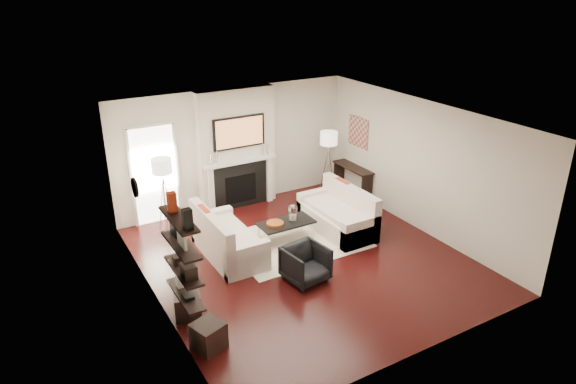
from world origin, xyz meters
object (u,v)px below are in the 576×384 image
loveseat_right_base (336,221)px  lamp_left_shade (162,166)px  lamp_right_shade (329,138)px  ottoman_near (188,305)px  armchair (306,262)px  loveseat_left_base (229,245)px  coffee_table (286,223)px

loveseat_right_base → lamp_left_shade: size_ratio=4.50×
lamp_right_shade → ottoman_near: lamp_right_shade is taller
loveseat_right_base → lamp_right_shade: bearing=62.0°
loveseat_right_base → armchair: (-1.56, -1.29, 0.14)m
loveseat_left_base → coffee_table: bearing=-2.4°
coffee_table → ottoman_near: (-2.54, -1.36, -0.20)m
loveseat_right_base → lamp_left_shade: (-3.06, 1.68, 1.24)m
ottoman_near → loveseat_right_base: bearing=18.7°
loveseat_left_base → lamp_right_shade: 3.71m
loveseat_right_base → ottoman_near: 3.89m
loveseat_left_base → ottoman_near: loveseat_left_base is taller
armchair → ottoman_near: size_ratio=1.74×
loveseat_left_base → ottoman_near: 1.93m
armchair → lamp_left_shade: lamp_left_shade is taller
coffee_table → ottoman_near: bearing=-151.9°
coffee_table → armchair: 1.46m
lamp_left_shade → armchair: bearing=-63.2°
coffee_table → lamp_left_shade: lamp_left_shade is taller
coffee_table → lamp_left_shade: (-1.92, 1.57, 1.05)m
lamp_left_shade → lamp_right_shade: bearing=-1.6°
coffee_table → lamp_right_shade: (1.98, 1.47, 1.05)m
loveseat_right_base → ottoman_near: bearing=-161.3°
loveseat_right_base → ottoman_near: (-3.68, -1.25, -0.01)m
lamp_right_shade → coffee_table: bearing=-143.4°
loveseat_left_base → lamp_right_shade: lamp_right_shade is taller
armchair → lamp_left_shade: 3.51m
coffee_table → ottoman_near: coffee_table is taller
lamp_left_shade → lamp_right_shade: size_ratio=1.00×
lamp_left_shade → ottoman_near: bearing=-102.0°
loveseat_right_base → lamp_right_shade: (0.84, 1.58, 1.24)m
armchair → ottoman_near: armchair is taller
lamp_left_shade → ottoman_near: (-0.62, -2.93, -1.25)m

